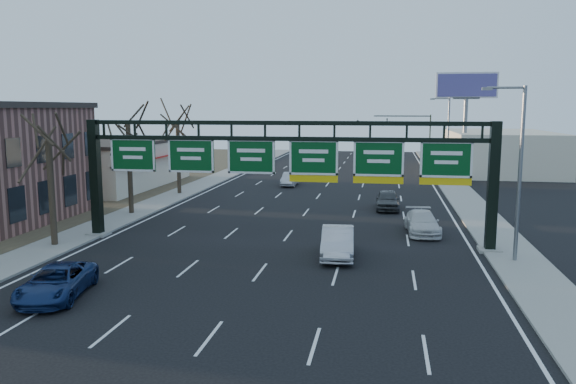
% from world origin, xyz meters
% --- Properties ---
extents(ground, '(160.00, 160.00, 0.00)m').
position_xyz_m(ground, '(0.00, 0.00, 0.00)').
color(ground, black).
rests_on(ground, ground).
extents(sidewalk_left, '(3.00, 120.00, 0.12)m').
position_xyz_m(sidewalk_left, '(-12.80, 20.00, 0.06)').
color(sidewalk_left, gray).
rests_on(sidewalk_left, ground).
extents(sidewalk_right, '(3.00, 120.00, 0.12)m').
position_xyz_m(sidewalk_right, '(12.80, 20.00, 0.06)').
color(sidewalk_right, gray).
rests_on(sidewalk_right, ground).
extents(dirt_strip_left, '(21.00, 120.00, 0.06)m').
position_xyz_m(dirt_strip_left, '(-25.00, 20.00, 0.03)').
color(dirt_strip_left, '#473D2B').
rests_on(dirt_strip_left, ground).
extents(lane_markings, '(21.60, 120.00, 0.01)m').
position_xyz_m(lane_markings, '(0.00, 20.00, 0.01)').
color(lane_markings, white).
rests_on(lane_markings, ground).
extents(sign_gantry, '(24.60, 1.20, 7.20)m').
position_xyz_m(sign_gantry, '(0.16, 8.00, 4.63)').
color(sign_gantry, black).
rests_on(sign_gantry, ground).
extents(cream_strip, '(10.90, 18.40, 4.70)m').
position_xyz_m(cream_strip, '(-21.48, 29.00, 2.36)').
color(cream_strip, beige).
rests_on(cream_strip, ground).
extents(building_right_distant, '(12.00, 20.00, 5.00)m').
position_xyz_m(building_right_distant, '(20.00, 50.00, 2.50)').
color(building_right_distant, beige).
rests_on(building_right_distant, ground).
extents(tree_gantry, '(3.60, 3.60, 8.48)m').
position_xyz_m(tree_gantry, '(-12.80, 5.00, 7.11)').
color(tree_gantry, black).
rests_on(tree_gantry, sidewalk_left).
extents(tree_mid, '(3.60, 3.60, 9.24)m').
position_xyz_m(tree_mid, '(-12.80, 15.00, 7.85)').
color(tree_mid, black).
rests_on(tree_mid, sidewalk_left).
extents(tree_far, '(3.60, 3.60, 8.86)m').
position_xyz_m(tree_far, '(-12.80, 25.00, 7.48)').
color(tree_far, black).
rests_on(tree_far, sidewalk_left).
extents(streetlight_near, '(2.15, 0.22, 9.00)m').
position_xyz_m(streetlight_near, '(12.47, 6.00, 5.08)').
color(streetlight_near, slate).
rests_on(streetlight_near, sidewalk_right).
extents(streetlight_far, '(2.15, 0.22, 9.00)m').
position_xyz_m(streetlight_far, '(12.47, 40.00, 5.08)').
color(streetlight_far, slate).
rests_on(streetlight_far, sidewalk_right).
extents(billboard_right, '(7.00, 0.50, 12.00)m').
position_xyz_m(billboard_right, '(15.00, 44.98, 9.06)').
color(billboard_right, slate).
rests_on(billboard_right, ground).
extents(traffic_signal_mast, '(10.16, 0.54, 7.00)m').
position_xyz_m(traffic_signal_mast, '(5.69, 55.00, 5.50)').
color(traffic_signal_mast, black).
rests_on(traffic_signal_mast, ground).
extents(car_blue_suv, '(3.08, 5.15, 1.34)m').
position_xyz_m(car_blue_suv, '(-7.62, -3.03, 0.67)').
color(car_blue_suv, navy).
rests_on(car_blue_suv, ground).
extents(car_silver_sedan, '(1.99, 4.92, 1.59)m').
position_xyz_m(car_silver_sedan, '(3.47, 5.49, 0.79)').
color(car_silver_sedan, '#B1B0B5').
rests_on(car_silver_sedan, ground).
extents(car_white_wagon, '(2.25, 4.90, 1.39)m').
position_xyz_m(car_white_wagon, '(8.28, 12.08, 0.69)').
color(car_white_wagon, silver).
rests_on(car_white_wagon, ground).
extents(car_grey_far, '(1.84, 4.46, 1.51)m').
position_xyz_m(car_grey_far, '(6.14, 20.36, 0.76)').
color(car_grey_far, '#3A3D3E').
rests_on(car_grey_far, ground).
extents(car_silver_distant, '(1.44, 4.05, 1.33)m').
position_xyz_m(car_silver_distant, '(-3.71, 32.49, 0.67)').
color(car_silver_distant, '#B6B5BA').
rests_on(car_silver_distant, ground).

